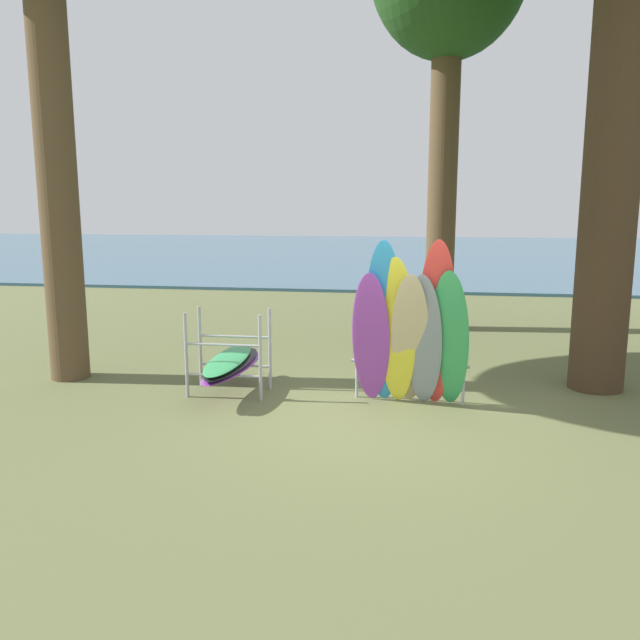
% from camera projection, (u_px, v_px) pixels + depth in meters
% --- Properties ---
extents(ground_plane, '(80.00, 80.00, 0.00)m').
position_uv_depth(ground_plane, '(373.00, 419.00, 8.41)').
color(ground_plane, '#60663D').
extents(lake_water, '(80.00, 36.00, 0.10)m').
position_uv_depth(lake_water, '(411.00, 252.00, 37.81)').
color(lake_water, '#38607A').
rests_on(lake_water, ground).
extents(leaning_board_pile, '(1.68, 0.71, 2.34)m').
position_uv_depth(leaning_board_pile, '(410.00, 334.00, 8.78)').
color(leaning_board_pile, purple).
rests_on(leaning_board_pile, ground).
extents(board_storage_rack, '(1.15, 2.13, 1.25)m').
position_uv_depth(board_storage_rack, '(231.00, 362.00, 9.51)').
color(board_storage_rack, '#9EA0A5').
rests_on(board_storage_rack, ground).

